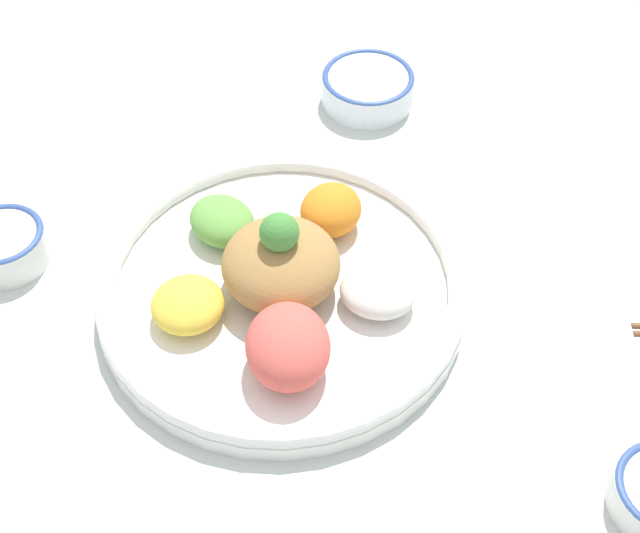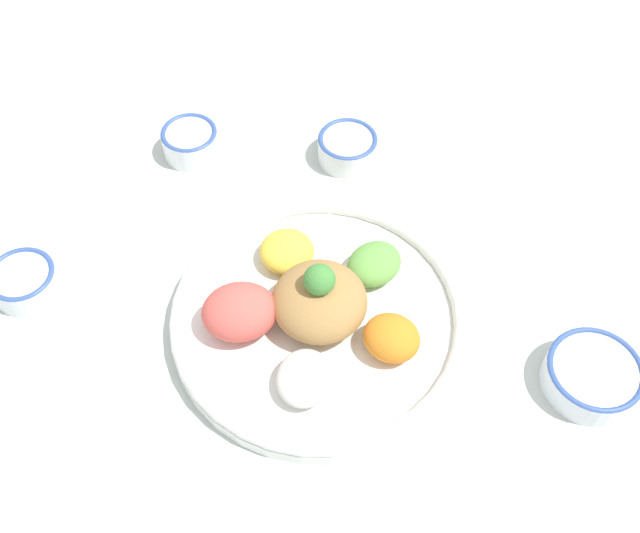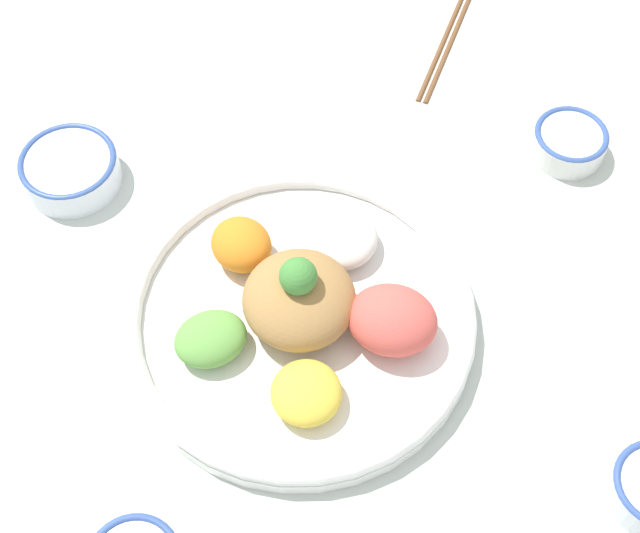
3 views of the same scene
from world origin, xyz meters
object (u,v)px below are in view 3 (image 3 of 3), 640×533
object	(u,v)px
sauce_bowl_red	(70,169)
chopsticks_pair_near	(446,45)
sauce_bowl_far	(569,141)
salad_platter	(302,313)

from	to	relation	value
sauce_bowl_red	chopsticks_pair_near	world-z (taller)	sauce_bowl_red
sauce_bowl_red	sauce_bowl_far	size ratio (longest dim) A/B	1.29
sauce_bowl_red	sauce_bowl_far	distance (m)	0.61
sauce_bowl_far	chopsticks_pair_near	bearing A→B (deg)	-149.84
salad_platter	chopsticks_pair_near	bearing A→B (deg)	149.93
sauce_bowl_far	sauce_bowl_red	bearing A→B (deg)	-92.10
sauce_bowl_far	chopsticks_pair_near	world-z (taller)	sauce_bowl_far
sauce_bowl_red	chopsticks_pair_near	size ratio (longest dim) A/B	0.58
chopsticks_pair_near	salad_platter	bearing A→B (deg)	-3.10
salad_platter	chopsticks_pair_near	distance (m)	0.47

